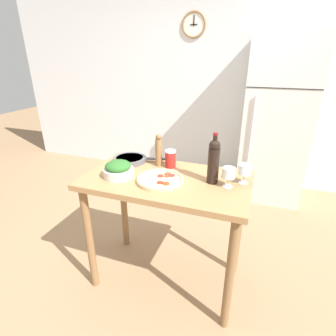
# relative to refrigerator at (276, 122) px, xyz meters

# --- Properties ---
(ground_plane) EXTENTS (14.00, 14.00, 0.00)m
(ground_plane) POSITION_rel_refrigerator_xyz_m (-0.73, -1.76, -0.95)
(ground_plane) COLOR #9E7A56
(wall_back) EXTENTS (6.40, 0.08, 2.60)m
(wall_back) POSITION_rel_refrigerator_xyz_m (-0.73, 0.36, 0.35)
(wall_back) COLOR silver
(wall_back) RESTS_ON ground_plane
(refrigerator) EXTENTS (0.74, 0.65, 1.90)m
(refrigerator) POSITION_rel_refrigerator_xyz_m (0.00, 0.00, 0.00)
(refrigerator) COLOR silver
(refrigerator) RESTS_ON ground_plane
(prep_counter) EXTENTS (1.13, 0.64, 0.90)m
(prep_counter) POSITION_rel_refrigerator_xyz_m (-0.73, -1.76, -0.19)
(prep_counter) COLOR #A87A4C
(prep_counter) RESTS_ON ground_plane
(wine_bottle) EXTENTS (0.07, 0.07, 0.34)m
(wine_bottle) POSITION_rel_refrigerator_xyz_m (-0.42, -1.72, 0.11)
(wine_bottle) COLOR black
(wine_bottle) RESTS_ON prep_counter
(wine_glass_near) EXTENTS (0.08, 0.08, 0.13)m
(wine_glass_near) POSITION_rel_refrigerator_xyz_m (-0.32, -1.75, 0.04)
(wine_glass_near) COLOR silver
(wine_glass_near) RESTS_ON prep_counter
(wine_glass_far) EXTENTS (0.08, 0.08, 0.13)m
(wine_glass_far) POSITION_rel_refrigerator_xyz_m (-0.23, -1.66, 0.04)
(wine_glass_far) COLOR silver
(wine_glass_far) RESTS_ON prep_counter
(pepper_mill) EXTENTS (0.05, 0.05, 0.25)m
(pepper_mill) POSITION_rel_refrigerator_xyz_m (-0.86, -1.58, 0.07)
(pepper_mill) COLOR olive
(pepper_mill) RESTS_ON prep_counter
(salad_bowl) EXTENTS (0.21, 0.21, 0.12)m
(salad_bowl) POSITION_rel_refrigerator_xyz_m (-1.05, -1.85, 0.00)
(salad_bowl) COLOR silver
(salad_bowl) RESTS_ON prep_counter
(homemade_pizza) EXTENTS (0.31, 0.31, 0.03)m
(homemade_pizza) POSITION_rel_refrigerator_xyz_m (-0.75, -1.83, -0.03)
(homemade_pizza) COLOR #DBC189
(homemade_pizza) RESTS_ON prep_counter
(salt_canister) EXTENTS (0.08, 0.08, 0.13)m
(salt_canister) POSITION_rel_refrigerator_xyz_m (-0.77, -1.57, 0.02)
(salt_canister) COLOR #B2231E
(salt_canister) RESTS_ON prep_counter
(cast_iron_skillet) EXTENTS (0.40, 0.26, 0.04)m
(cast_iron_skillet) POSITION_rel_refrigerator_xyz_m (-1.11, -1.58, -0.03)
(cast_iron_skillet) COLOR #56565B
(cast_iron_skillet) RESTS_ON prep_counter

